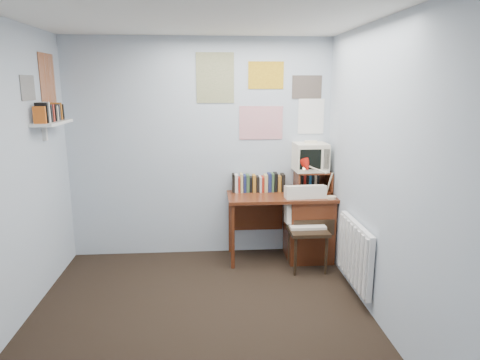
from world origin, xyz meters
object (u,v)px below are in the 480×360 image
object	(u,v)px
desk_chair	(308,231)
wall_shelf	(52,123)
crt_tv	(310,156)
desk_lamp	(332,182)
radiator	(355,253)
tv_riser	(313,181)
desk	(303,224)

from	to	relation	value
desk_chair	wall_shelf	xyz separation A→B (m)	(-2.55, -0.06, 1.18)
crt_tv	wall_shelf	world-z (taller)	wall_shelf
desk_lamp	wall_shelf	distance (m)	2.91
desk_chair	crt_tv	size ratio (longest dim) A/B	2.39
desk_chair	radiator	distance (m)	0.69
tv_riser	crt_tv	size ratio (longest dim) A/B	1.09
desk_lamp	tv_riser	xyz separation A→B (m)	(-0.14, 0.31, -0.06)
desk	wall_shelf	size ratio (longest dim) A/B	1.94
desk_chair	wall_shelf	world-z (taller)	wall_shelf
desk	radiator	bearing A→B (deg)	-72.76
crt_tv	radiator	size ratio (longest dim) A/B	0.46
desk	wall_shelf	distance (m)	2.87
desk	desk_chair	world-z (taller)	desk_chair
crt_tv	desk	bearing A→B (deg)	-124.54
wall_shelf	crt_tv	bearing A→B (deg)	10.88
desk_lamp	crt_tv	size ratio (longest dim) A/B	1.02
desk_chair	wall_shelf	distance (m)	2.81
tv_riser	desk_lamp	bearing A→B (deg)	-66.32
crt_tv	tv_riser	bearing A→B (deg)	-31.18
desk	desk_chair	distance (m)	0.32
radiator	wall_shelf	xyz separation A→B (m)	(-2.86, 0.55, 1.20)
desk	desk_lamp	xyz separation A→B (m)	(0.25, -0.20, 0.54)
desk_chair	tv_riser	size ratio (longest dim) A/B	2.19
desk	desk_chair	xyz separation A→B (m)	(-0.02, -0.32, 0.03)
crt_tv	wall_shelf	distance (m)	2.74
desk	crt_tv	distance (m)	0.79
crt_tv	desk_chair	bearing A→B (deg)	-105.39
crt_tv	radiator	bearing A→B (deg)	-81.26
desk_chair	desk_lamp	bearing A→B (deg)	21.83
tv_riser	radiator	distance (m)	1.15
desk	crt_tv	size ratio (longest dim) A/B	3.27
crt_tv	radiator	world-z (taller)	crt_tv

